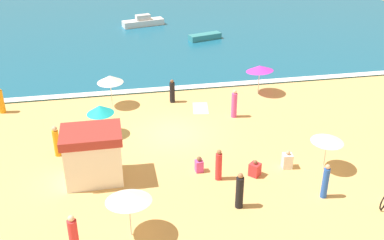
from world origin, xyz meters
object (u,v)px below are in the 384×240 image
object	(u,v)px
beachgoer_7	(255,169)
beachgoer_11	(287,160)
beachgoer_1	(325,182)
small_boat_0	(205,37)
beachgoer_10	(219,165)
beachgoer_0	(56,141)
beach_umbrella_2	(110,79)
beachgoer_8	(199,165)
beach_umbrella_1	(328,139)
lifeguard_cabana	(93,155)
beachgoer_5	(74,236)
beachgoer_3	(240,191)
beachgoer_4	(172,92)
beachgoer_9	(1,101)
beach_umbrella_5	(100,109)
beach_umbrella_3	(260,68)
beachgoer_2	(234,104)
beach_umbrella_0	(128,196)
small_boat_1	(143,22)

from	to	relation	value
beachgoer_7	beachgoer_11	world-z (taller)	beachgoer_11
beachgoer_1	small_boat_0	size ratio (longest dim) A/B	0.56
beachgoer_10	beachgoer_0	bearing A→B (deg)	154.55
beach_umbrella_2	small_boat_0	size ratio (longest dim) A/B	0.75
beachgoer_8	beach_umbrella_1	bearing A→B (deg)	-8.67
lifeguard_cabana	small_boat_0	size ratio (longest dim) A/B	0.90
beachgoer_7	beachgoer_10	world-z (taller)	beachgoer_10
beachgoer_5	beachgoer_8	size ratio (longest dim) A/B	2.21
beach_umbrella_1	beachgoer_3	bearing A→B (deg)	-156.56
lifeguard_cabana	beach_umbrella_1	size ratio (longest dim) A/B	1.35
beachgoer_4	beachgoer_9	distance (m)	10.66
lifeguard_cabana	beachgoer_7	distance (m)	7.80
beach_umbrella_1	beach_umbrella_2	xyz separation A→B (m)	(-10.15, 9.40, 0.14)
beachgoer_3	beachgoer_4	bearing A→B (deg)	96.29
beach_umbrella_5	beachgoer_10	bearing A→B (deg)	-45.38
beach_umbrella_3	beachgoer_3	distance (m)	12.70
lifeguard_cabana	beachgoer_2	bearing A→B (deg)	32.12
lifeguard_cabana	small_boat_0	world-z (taller)	lifeguard_cabana
beachgoer_7	beachgoer_10	xyz separation A→B (m)	(-1.82, 0.01, 0.42)
beachgoer_11	beachgoer_5	bearing A→B (deg)	-157.17
beach_umbrella_0	beachgoer_1	size ratio (longest dim) A/B	1.28
lifeguard_cabana	beachgoer_9	bearing A→B (deg)	123.83
beachgoer_9	beachgoer_10	size ratio (longest dim) A/B	1.04
beachgoer_0	beachgoer_8	size ratio (longest dim) A/B	2.05
lifeguard_cabana	beachgoer_10	world-z (taller)	lifeguard_cabana
beach_umbrella_2	beachgoer_2	size ratio (longest dim) A/B	1.30
beachgoer_0	beach_umbrella_3	bearing A→B (deg)	24.31
beachgoer_2	beachgoer_3	world-z (taller)	beachgoer_2
beach_umbrella_3	small_boat_0	distance (m)	12.46
beach_umbrella_0	beachgoer_8	size ratio (longest dim) A/B	2.66
beach_umbrella_5	beachgoer_4	bearing A→B (deg)	38.69
lifeguard_cabana	beach_umbrella_3	size ratio (longest dim) A/B	1.08
beachgoer_1	beachgoer_3	world-z (taller)	beachgoer_3
beach_umbrella_2	small_boat_0	bearing A→B (deg)	55.00
beach_umbrella_1	beach_umbrella_2	size ratio (longest dim) A/B	0.89
beach_umbrella_3	beachgoer_5	world-z (taller)	beach_umbrella_3
beachgoer_9	small_boat_0	world-z (taller)	beachgoer_9
beach_umbrella_1	beachgoer_9	world-z (taller)	beach_umbrella_1
small_boat_0	beach_umbrella_2	bearing A→B (deg)	-125.00
beachgoer_11	small_boat_1	world-z (taller)	small_boat_1
beachgoer_5	beachgoer_9	distance (m)	14.42
beach_umbrella_2	beachgoer_8	distance (m)	9.47
beach_umbrella_0	beach_umbrella_2	bearing A→B (deg)	91.62
beachgoer_1	beachgoer_10	world-z (taller)	beachgoer_1
beach_umbrella_1	beachgoer_11	distance (m)	2.24
beachgoer_3	small_boat_1	xyz separation A→B (m)	(-1.48, 29.72, -0.35)
beach_umbrella_1	beachgoer_0	bearing A→B (deg)	163.89
lifeguard_cabana	beachgoer_5	xyz separation A→B (m)	(-0.75, -5.05, -0.48)
beach_umbrella_3	beachgoer_10	xyz separation A→B (m)	(-5.07, -9.49, -1.03)
small_boat_1	beach_umbrella_3	bearing A→B (deg)	-71.06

